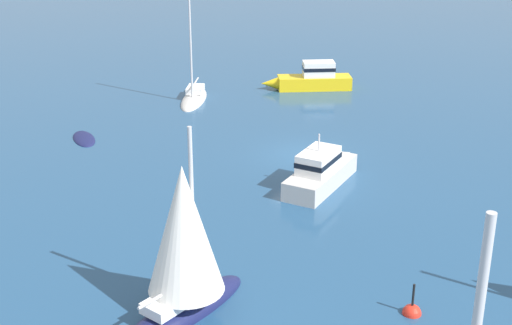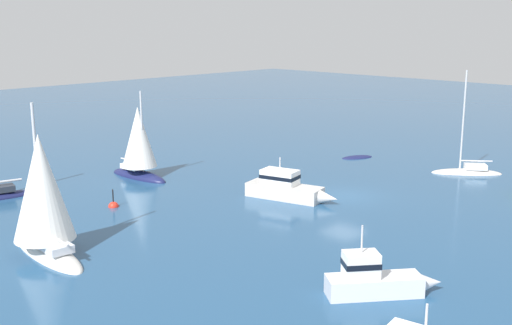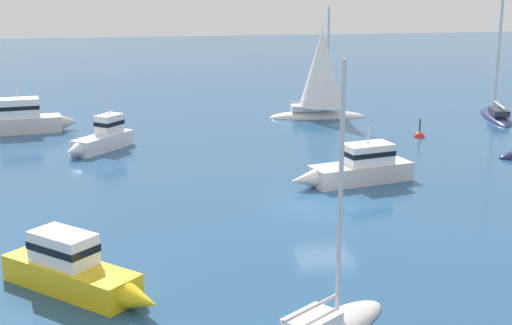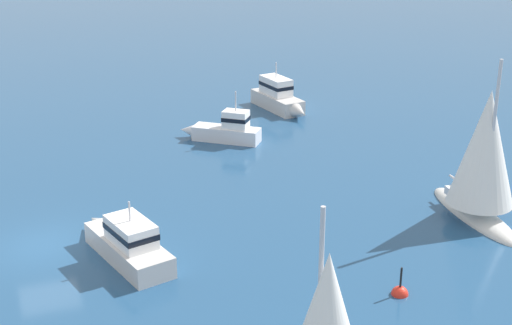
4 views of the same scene
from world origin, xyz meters
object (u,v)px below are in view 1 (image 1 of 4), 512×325
cabin_cruiser (322,170)px  channel_buoy (412,313)px  cabin_cruiser_1 (312,79)px  yacht (184,251)px  rib (84,139)px  sailboat_1 (194,98)px

cabin_cruiser → channel_buoy: 10.92m
cabin_cruiser → cabin_cruiser_1: size_ratio=1.19×
yacht → cabin_cruiser_1: yacht is taller
rib → channel_buoy: size_ratio=2.09×
cabin_cruiser_1 → channel_buoy: bearing=88.9°
cabin_cruiser → cabin_cruiser_1: bearing=26.3°
yacht → cabin_cruiser_1: 27.61m
yacht → channel_buoy: size_ratio=4.82×
cabin_cruiser_1 → sailboat_1: (-3.93, -7.17, -0.59)m
yacht → sailboat_1: sailboat_1 is taller
rib → cabin_cruiser_1: (2.79, 16.37, 0.72)m
yacht → rib: bearing=61.6°
cabin_cruiser_1 → channel_buoy: (19.45, -18.79, -0.71)m
yacht → sailboat_1: bearing=42.6°
rib → cabin_cruiser_1: cabin_cruiser_1 is taller
yacht → cabin_cruiser_1: bearing=25.9°
rib → cabin_cruiser_1: bearing=-74.7°
cabin_cruiser_1 → channel_buoy: size_ratio=3.67×
rib → cabin_cruiser: bearing=-138.6°
cabin_cruiser → sailboat_1: size_ratio=0.78×
rib → yacht: bearing=-179.0°
cabin_cruiser → channel_buoy: cabin_cruiser is taller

